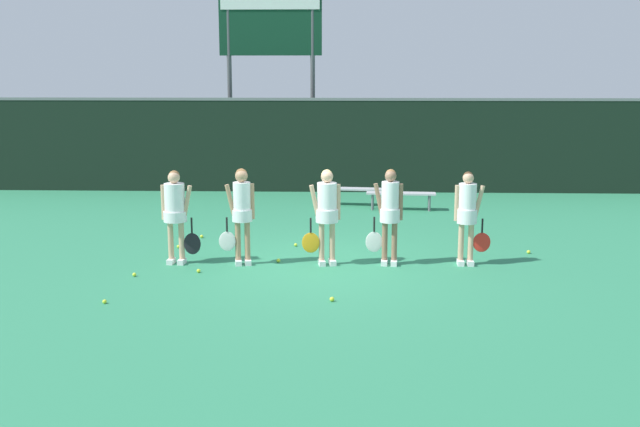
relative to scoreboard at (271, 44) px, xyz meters
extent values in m
plane|color=#2D7F56|center=(1.80, -9.58, -4.20)|extent=(140.00, 140.00, 0.00)
cube|color=black|center=(1.80, -1.40, -2.91)|extent=(60.00, 0.06, 2.59)
cube|color=slate|center=(1.80, -1.40, -1.57)|extent=(60.00, 0.08, 0.08)
cylinder|color=#515156|center=(-1.24, 0.00, -1.45)|extent=(0.14, 0.14, 5.50)
cylinder|color=#515156|center=(1.24, 0.00, -1.45)|extent=(0.14, 0.14, 5.50)
cube|color=#0F3823|center=(0.00, 0.00, 0.48)|extent=(3.03, 0.12, 1.65)
cube|color=white|center=(0.00, -0.07, 1.14)|extent=(2.91, 0.02, 0.33)
cube|color=#B2B2B7|center=(3.63, -4.14, -3.78)|extent=(1.74, 0.47, 0.04)
cylinder|color=slate|center=(4.34, -4.06, -4.00)|extent=(0.06, 0.06, 0.40)
cylinder|color=slate|center=(4.32, -4.31, -4.00)|extent=(0.06, 0.06, 0.40)
cylinder|color=slate|center=(2.93, -3.97, -4.00)|extent=(0.06, 0.06, 0.40)
cylinder|color=slate|center=(2.92, -4.22, -4.00)|extent=(0.06, 0.06, 0.40)
cube|color=#B2B2B7|center=(2.48, -3.54, -3.77)|extent=(1.76, 0.54, 0.04)
cylinder|color=slate|center=(3.20, -3.49, -4.00)|extent=(0.06, 0.06, 0.41)
cylinder|color=slate|center=(3.17, -3.74, -4.00)|extent=(0.06, 0.06, 0.41)
cylinder|color=slate|center=(1.79, -3.34, -4.00)|extent=(0.06, 0.06, 0.41)
cylinder|color=slate|center=(1.76, -3.59, -4.00)|extent=(0.06, 0.06, 0.41)
cylinder|color=tan|center=(-0.69, -9.58, -3.80)|extent=(0.10, 0.10, 0.80)
cylinder|color=tan|center=(-0.89, -9.57, -3.80)|extent=(0.10, 0.10, 0.80)
cube|color=white|center=(-0.69, -9.61, -4.16)|extent=(0.12, 0.25, 0.09)
cube|color=white|center=(-0.89, -9.60, -4.16)|extent=(0.12, 0.25, 0.09)
cylinder|color=white|center=(-0.79, -9.57, -3.33)|extent=(0.41, 0.41, 0.19)
cylinder|color=white|center=(-0.79, -9.57, -3.07)|extent=(0.36, 0.36, 0.66)
sphere|color=tan|center=(-0.79, -9.57, -2.63)|extent=(0.21, 0.21, 0.21)
sphere|color=olive|center=(-0.79, -9.55, -2.61)|extent=(0.19, 0.19, 0.19)
cylinder|color=tan|center=(-0.57, -9.59, -3.08)|extent=(0.21, 0.09, 0.63)
cylinder|color=tan|center=(-1.00, -9.56, -3.08)|extent=(0.08, 0.08, 0.63)
cylinder|color=black|center=(-0.49, -9.61, -3.49)|extent=(0.03, 0.03, 0.28)
ellipsoid|color=black|center=(-0.49, -9.61, -3.82)|extent=(0.30, 0.03, 0.39)
cylinder|color=tan|center=(0.50, -9.57, -3.79)|extent=(0.10, 0.10, 0.82)
cylinder|color=tan|center=(0.33, -9.60, -3.79)|extent=(0.10, 0.10, 0.82)
cube|color=white|center=(0.50, -9.60, -4.16)|extent=(0.15, 0.26, 0.09)
cube|color=white|center=(0.34, -9.63, -4.16)|extent=(0.15, 0.26, 0.09)
cylinder|color=white|center=(0.41, -9.59, -3.30)|extent=(0.36, 0.36, 0.21)
cylinder|color=white|center=(0.41, -9.59, -3.04)|extent=(0.31, 0.31, 0.67)
sphere|color=tan|center=(0.41, -9.59, -2.60)|extent=(0.22, 0.22, 0.22)
sphere|color=olive|center=(0.41, -9.57, -2.57)|extent=(0.21, 0.21, 0.21)
cylinder|color=tan|center=(0.22, -9.62, -3.06)|extent=(0.22, 0.11, 0.64)
cylinder|color=tan|center=(0.60, -9.55, -3.06)|extent=(0.08, 0.08, 0.64)
cylinder|color=black|center=(0.15, -9.66, -3.46)|extent=(0.03, 0.03, 0.26)
ellipsoid|color=silver|center=(0.15, -9.66, -3.76)|extent=(0.30, 0.03, 0.35)
cylinder|color=tan|center=(2.02, -9.54, -3.79)|extent=(0.10, 0.10, 0.82)
cylinder|color=tan|center=(1.83, -9.57, -3.79)|extent=(0.10, 0.10, 0.82)
cube|color=white|center=(2.02, -9.57, -4.16)|extent=(0.15, 0.26, 0.09)
cube|color=white|center=(1.83, -9.60, -4.16)|extent=(0.15, 0.26, 0.09)
cylinder|color=white|center=(1.92, -9.55, -3.30)|extent=(0.40, 0.40, 0.23)
cylinder|color=white|center=(1.92, -9.55, -3.05)|extent=(0.35, 0.35, 0.67)
sphere|color=tan|center=(1.92, -9.55, -2.61)|extent=(0.22, 0.22, 0.22)
sphere|color=#D8B772|center=(1.92, -9.54, -2.58)|extent=(0.20, 0.20, 0.20)
cylinder|color=tan|center=(1.71, -9.59, -3.06)|extent=(0.22, 0.11, 0.64)
cylinder|color=tan|center=(2.12, -9.52, -3.06)|extent=(0.08, 0.08, 0.63)
cylinder|color=black|center=(1.64, -9.63, -3.47)|extent=(0.03, 0.03, 0.27)
ellipsoid|color=orange|center=(1.64, -9.63, -3.78)|extent=(0.32, 0.03, 0.37)
cylinder|color=#8C664C|center=(3.13, -9.53, -3.79)|extent=(0.10, 0.10, 0.82)
cylinder|color=#8C664C|center=(2.96, -9.51, -3.79)|extent=(0.10, 0.10, 0.82)
cube|color=white|center=(3.12, -9.56, -4.16)|extent=(0.13, 0.25, 0.09)
cube|color=white|center=(2.95, -9.54, -4.16)|extent=(0.13, 0.25, 0.09)
cylinder|color=white|center=(3.04, -9.52, -3.30)|extent=(0.36, 0.36, 0.24)
cylinder|color=white|center=(3.04, -9.52, -3.04)|extent=(0.31, 0.31, 0.68)
sphere|color=#8C664C|center=(3.04, -9.52, -2.60)|extent=(0.20, 0.20, 0.20)
sphere|color=olive|center=(3.04, -9.50, -2.57)|extent=(0.19, 0.19, 0.19)
cylinder|color=#8C664C|center=(2.85, -9.50, -3.05)|extent=(0.22, 0.10, 0.65)
cylinder|color=#8C664C|center=(3.23, -9.54, -3.05)|extent=(0.08, 0.08, 0.65)
cylinder|color=black|center=(2.76, -9.51, -3.47)|extent=(0.03, 0.03, 0.27)
ellipsoid|color=silver|center=(2.76, -9.51, -3.79)|extent=(0.30, 0.03, 0.37)
cylinder|color=tan|center=(4.49, -9.48, -3.80)|extent=(0.10, 0.10, 0.80)
cylinder|color=tan|center=(4.32, -9.48, -3.80)|extent=(0.10, 0.10, 0.80)
cube|color=white|center=(4.49, -9.51, -4.16)|extent=(0.11, 0.24, 0.09)
cube|color=white|center=(4.32, -9.51, -4.16)|extent=(0.11, 0.24, 0.09)
cylinder|color=white|center=(4.40, -9.48, -3.31)|extent=(0.36, 0.36, 0.25)
cylinder|color=white|center=(4.40, -9.48, -3.06)|extent=(0.31, 0.31, 0.67)
sphere|color=tan|center=(4.40, -9.48, -2.63)|extent=(0.19, 0.19, 0.19)
sphere|color=#4C331E|center=(4.40, -9.46, -2.61)|extent=(0.18, 0.18, 0.18)
cylinder|color=tan|center=(4.60, -9.48, -3.08)|extent=(0.21, 0.08, 0.64)
cylinder|color=tan|center=(4.22, -9.48, -3.08)|extent=(0.08, 0.08, 0.64)
cylinder|color=black|center=(4.68, -9.50, -3.48)|extent=(0.03, 0.03, 0.26)
ellipsoid|color=red|center=(4.68, -9.50, -3.78)|extent=(0.31, 0.03, 0.35)
sphere|color=#CCE033|center=(5.74, -8.62, -4.17)|extent=(0.07, 0.07, 0.07)
sphere|color=#CCE033|center=(1.04, -9.43, -4.17)|extent=(0.07, 0.07, 0.07)
sphere|color=#CCE033|center=(2.06, -11.73, -4.16)|extent=(0.07, 0.07, 0.07)
sphere|color=#CCE033|center=(-1.34, -11.96, -4.17)|extent=(0.06, 0.06, 0.06)
sphere|color=#CCE033|center=(-0.28, -10.18, -4.17)|extent=(0.07, 0.07, 0.07)
sphere|color=#CCE033|center=(-1.02, -8.40, -4.17)|extent=(0.07, 0.07, 0.07)
sphere|color=#CCE033|center=(-1.32, -10.46, -4.17)|extent=(0.07, 0.07, 0.07)
sphere|color=#CCE033|center=(1.55, -7.57, -4.17)|extent=(0.07, 0.07, 0.07)
sphere|color=#CCE033|center=(1.27, -8.17, -4.17)|extent=(0.06, 0.06, 0.06)
sphere|color=#CCE033|center=(-0.74, -7.49, -4.17)|extent=(0.07, 0.07, 0.07)
camera|label=1|loc=(2.26, -22.57, -0.76)|focal=42.00mm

